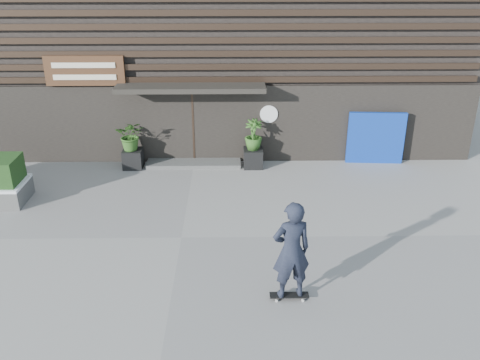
{
  "coord_description": "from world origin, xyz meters",
  "views": [
    {
      "loc": [
        1.25,
        -10.87,
        6.41
      ],
      "look_at": [
        1.43,
        0.92,
        1.1
      ],
      "focal_mm": 38.86,
      "sensor_mm": 36.0,
      "label": 1
    }
  ],
  "objects_px": {
    "blue_tarp": "(376,138)",
    "skateboarder": "(291,251)",
    "planter_pot_left": "(133,159)",
    "planter_pot_right": "(253,158)"
  },
  "relations": [
    {
      "from": "blue_tarp",
      "to": "skateboarder",
      "type": "relative_size",
      "value": 0.84
    },
    {
      "from": "planter_pot_left",
      "to": "planter_pot_right",
      "type": "bearing_deg",
      "value": 0.0
    },
    {
      "from": "planter_pot_right",
      "to": "blue_tarp",
      "type": "relative_size",
      "value": 0.33
    },
    {
      "from": "planter_pot_left",
      "to": "skateboarder",
      "type": "xyz_separation_m",
      "value": [
        4.26,
        -6.82,
        0.82
      ]
    },
    {
      "from": "planter_pot_left",
      "to": "blue_tarp",
      "type": "distance_m",
      "value": 7.75
    },
    {
      "from": "planter_pot_left",
      "to": "blue_tarp",
      "type": "relative_size",
      "value": 0.33
    },
    {
      "from": "planter_pot_right",
      "to": "blue_tarp",
      "type": "xyz_separation_m",
      "value": [
        3.92,
        0.3,
        0.54
      ]
    },
    {
      "from": "planter_pot_left",
      "to": "blue_tarp",
      "type": "height_order",
      "value": "blue_tarp"
    },
    {
      "from": "planter_pot_left",
      "to": "skateboarder",
      "type": "bearing_deg",
      "value": -58.0
    },
    {
      "from": "planter_pot_right",
      "to": "skateboarder",
      "type": "distance_m",
      "value": 6.88
    }
  ]
}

